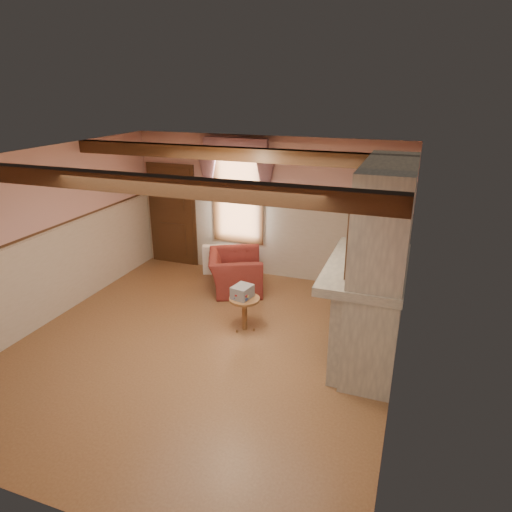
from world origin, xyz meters
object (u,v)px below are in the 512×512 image
(radiator, at_px, (220,259))
(side_table, at_px, (245,314))
(bowl, at_px, (365,267))
(oil_lamp, at_px, (371,245))
(armchair, at_px, (235,272))
(mantel_clock, at_px, (374,239))

(radiator, bearing_deg, side_table, -77.90)
(side_table, height_order, bowl, bowl)
(bowl, height_order, oil_lamp, oil_lamp)
(radiator, distance_m, oil_lamp, 3.82)
(side_table, bearing_deg, bowl, -10.63)
(bowl, bearing_deg, radiator, 143.42)
(side_table, bearing_deg, armchair, 117.69)
(side_table, xyz_separation_m, radiator, (-1.32, 2.00, 0.02))
(oil_lamp, bearing_deg, armchair, 156.71)
(armchair, bearing_deg, bowl, -147.48)
(mantel_clock, bearing_deg, side_table, -158.98)
(radiator, xyz_separation_m, bowl, (3.16, -2.34, 1.17))
(radiator, xyz_separation_m, oil_lamp, (3.16, -1.74, 1.26))
(armchair, height_order, mantel_clock, mantel_clock)
(radiator, bearing_deg, mantel_clock, -43.70)
(radiator, bearing_deg, oil_lamp, -50.26)
(side_table, bearing_deg, oil_lamp, 8.06)
(side_table, height_order, mantel_clock, mantel_clock)
(bowl, xyz_separation_m, oil_lamp, (0.00, 0.60, 0.09))
(radiator, height_order, bowl, bowl)
(side_table, relative_size, radiator, 0.79)
(armchair, bearing_deg, radiator, 19.84)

